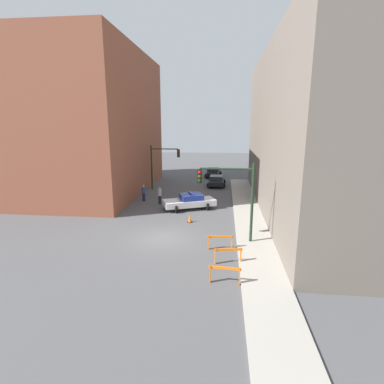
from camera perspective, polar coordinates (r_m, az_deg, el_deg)
The scene contains 15 objects.
ground_plane at distance 20.94m, azimuth -5.49°, elevation -8.75°, with size 120.00×120.00×0.00m, color #4C4C4F.
sidewalk_right at distance 20.65m, azimuth 11.85°, elevation -9.14°, with size 2.40×44.00×0.12m.
building_corner_left at distance 36.71m, azimuth -20.26°, elevation 12.16°, with size 14.00×20.00×15.35m.
building_right at distance 28.62m, azimuth 25.67°, elevation 10.36°, with size 12.00×28.00×14.07m.
traffic_light_near at distance 19.35m, azimuth 8.04°, elevation 0.30°, with size 3.64×0.35×5.20m.
traffic_light_far at distance 35.24m, azimuth -5.99°, elevation 5.89°, with size 3.44×0.35×5.20m.
police_car at distance 27.48m, azimuth -0.44°, elevation -1.76°, with size 5.05×3.55×1.52m.
parked_car_near at distance 37.67m, azimuth 4.68°, elevation 2.19°, with size 2.32×4.32×1.31m.
parked_car_mid at distance 43.99m, azimuth 4.07°, elevation 3.78°, with size 2.47×4.42×1.31m.
pedestrian_crossing at distance 29.25m, azimuth -6.16°, elevation -0.65°, with size 0.50×0.50×1.66m.
pedestrian_corner at distance 30.52m, azimuth -9.19°, elevation -0.17°, with size 0.48×0.48×1.66m.
barrier_front at distance 15.27m, azimuth 6.26°, elevation -14.93°, with size 1.60×0.28×0.90m.
barrier_mid at distance 17.27m, azimuth 6.90°, elevation -11.49°, with size 1.59×0.41×0.90m.
barrier_back at distance 19.01m, azimuth 5.38°, elevation -9.08°, with size 1.60×0.32×0.90m.
traffic_cone at distance 23.94m, azimuth -0.39°, elevation -5.05°, with size 0.36×0.36×0.66m.
Camera 1 is at (4.02, -19.03, 7.77)m, focal length 28.00 mm.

